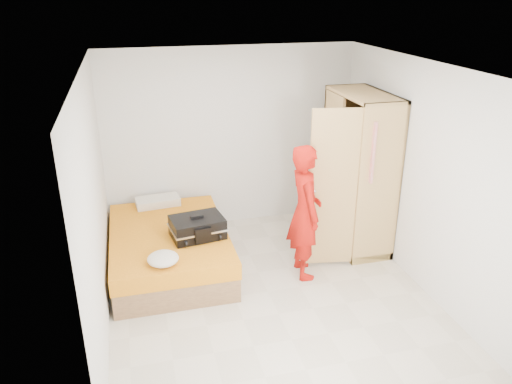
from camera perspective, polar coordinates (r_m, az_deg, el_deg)
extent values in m
plane|color=beige|center=(5.99, 1.35, -11.32)|extent=(4.00, 4.00, 0.00)
plane|color=white|center=(5.03, 1.63, 14.11)|extent=(4.00, 4.00, 0.00)
cube|color=white|center=(7.21, -2.90, 6.11)|extent=(3.60, 0.02, 2.60)
cube|color=white|center=(3.71, 10.12, -11.13)|extent=(3.60, 0.02, 2.60)
cube|color=white|center=(5.21, -17.93, -1.62)|extent=(0.02, 4.00, 2.60)
cube|color=white|center=(6.09, 18.00, 1.87)|extent=(0.02, 4.00, 2.60)
cube|color=#9B7146|center=(6.50, -9.80, -7.19)|extent=(1.40, 2.00, 0.30)
cube|color=orange|center=(6.38, -9.95, -5.24)|extent=(1.42, 2.02, 0.20)
cube|color=tan|center=(6.89, 13.67, 2.49)|extent=(0.04, 1.20, 2.10)
cube|color=tan|center=(6.29, 13.90, 0.52)|extent=(0.58, 0.04, 2.10)
cube|color=tan|center=(7.26, 9.69, 3.85)|extent=(0.58, 0.04, 2.10)
cube|color=tan|center=(6.49, 12.36, 10.87)|extent=(0.58, 1.20, 0.04)
cube|color=tan|center=(7.17, 11.03, -5.21)|extent=(0.58, 1.20, 0.10)
cube|color=tan|center=(6.91, 8.56, 2.97)|extent=(0.04, 0.59, 2.00)
cube|color=tan|center=(6.10, 8.77, 0.26)|extent=(0.59, 0.14, 2.00)
cylinder|color=#B2B2B7|center=(6.52, 12.25, 9.50)|extent=(0.02, 1.10, 0.02)
imported|color=red|center=(5.98, 5.60, -2.29)|extent=(0.43, 0.63, 1.67)
cube|color=black|center=(6.11, -6.72, -4.00)|extent=(0.68, 0.53, 0.25)
cube|color=black|center=(6.05, -6.78, -2.83)|extent=(0.16, 0.07, 0.03)
ellipsoid|color=white|center=(5.61, -10.58, -7.50)|extent=(0.35, 0.35, 0.13)
cube|color=white|center=(7.08, -11.17, -1.06)|extent=(0.62, 0.36, 0.11)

